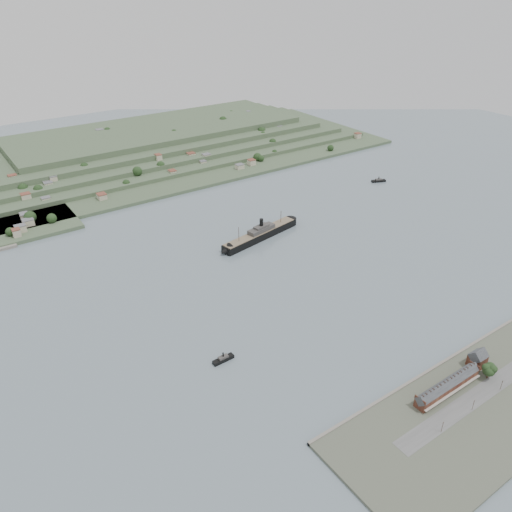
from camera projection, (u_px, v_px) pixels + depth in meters
ground at (296, 276)px, 449.04m from camera, size 1400.00×1400.00×0.00m
near_shore at (481, 404)px, 314.99m from camera, size 220.00×80.00×2.60m
terrace_row at (448, 386)px, 320.56m from camera, size 55.60×9.80×11.07m
gabled_building at (478, 359)px, 341.30m from camera, size 10.40×10.18×14.09m
far_peninsula at (145, 148)px, 738.07m from camera, size 760.00×309.00×30.00m
steamship at (258, 235)px, 509.34m from camera, size 106.70×30.62×25.75m
tugboat at (223, 359)px, 350.53m from camera, size 16.12×4.66×7.21m
ferry_east at (379, 181)px, 651.55m from camera, size 19.46×11.70×7.07m
fig_tree at (490, 370)px, 330.33m from camera, size 10.55×9.14×11.78m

